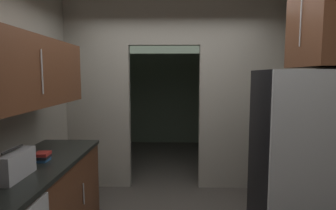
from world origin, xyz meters
The scene contains 7 objects.
kitchen_partition centered at (0.05, 1.52, 1.50)m, with size 3.18×0.12×2.78m.
adjoining_room_shell centered at (0.00, 3.45, 1.39)m, with size 3.18×2.89×2.78m.
refrigerator centered at (1.19, 0.10, 0.87)m, with size 0.72×0.72×1.73m.
upper_cabinet_counterside centered at (-1.25, -0.34, 1.71)m, with size 0.36×1.93×0.60m.
upper_cabinet_fridgeside centered at (1.41, 0.20, 2.26)m, with size 0.36×0.79×0.99m.
boombox centered at (-1.23, -0.55, 1.00)m, with size 0.17×0.38×0.24m.
book_stack centered at (-1.21, -0.12, 0.94)m, with size 0.13×0.16×0.08m.
Camera 1 is at (0.01, -2.59, 1.68)m, focal length 29.82 mm.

